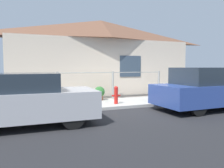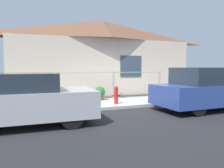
# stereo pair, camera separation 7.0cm
# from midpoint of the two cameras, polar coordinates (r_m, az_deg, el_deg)

# --- Properties ---
(ground_plane) EXTENTS (60.00, 60.00, 0.00)m
(ground_plane) POSITION_cam_midpoint_polar(r_m,az_deg,el_deg) (8.14, 5.33, -6.35)
(ground_plane) COLOR #262628
(sidewalk) EXTENTS (24.00, 1.98, 0.11)m
(sidewalk) POSITION_cam_midpoint_polar(r_m,az_deg,el_deg) (9.01, 2.50, -4.93)
(sidewalk) COLOR #B2AFA8
(sidewalk) RESTS_ON ground_plane
(house) EXTENTS (9.16, 2.23, 3.85)m
(house) POSITION_cam_midpoint_polar(r_m,az_deg,el_deg) (11.12, -2.28, 12.58)
(house) COLOR beige
(house) RESTS_ON ground_plane
(fence) EXTENTS (4.90, 0.10, 1.22)m
(fence) POSITION_cam_midpoint_polar(r_m,az_deg,el_deg) (9.69, 0.51, 0.06)
(fence) COLOR #999993
(fence) RESTS_ON sidewalk
(car_left) EXTENTS (3.75, 1.70, 1.37)m
(car_left) POSITION_cam_midpoint_polar(r_m,az_deg,el_deg) (6.06, -22.41, -3.84)
(car_left) COLOR #B7B7BC
(car_left) RESTS_ON ground_plane
(car_right) EXTENTS (4.33, 1.78, 1.51)m
(car_right) POSITION_cam_midpoint_polar(r_m,az_deg,el_deg) (8.68, 24.60, -1.15)
(car_right) COLOR #2D4793
(car_right) RESTS_ON ground_plane
(fire_hydrant) EXTENTS (0.34, 0.15, 0.69)m
(fire_hydrant) POSITION_cam_midpoint_polar(r_m,az_deg,el_deg) (8.39, 1.33, -2.78)
(fire_hydrant) COLOR red
(fire_hydrant) RESTS_ON sidewalk
(potted_plant_near_hydrant) EXTENTS (0.45, 0.45, 0.59)m
(potted_plant_near_hydrant) POSITION_cam_midpoint_polar(r_m,az_deg,el_deg) (9.34, -3.00, -2.30)
(potted_plant_near_hydrant) COLOR brown
(potted_plant_near_hydrant) RESTS_ON sidewalk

